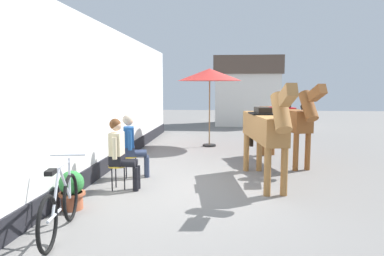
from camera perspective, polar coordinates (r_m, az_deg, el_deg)
ground_plane at (r=10.09m, az=3.28°, el=-4.76°), size 40.00×40.00×0.00m
pub_facade_wall at (r=8.90m, az=-13.73°, el=3.50°), size 0.34×14.00×3.40m
distant_cottage at (r=18.86m, az=8.75°, el=6.01°), size 3.40×2.60×3.50m
seated_visitor_near at (r=7.03m, az=-11.43°, el=-3.50°), size 0.61×0.49×1.39m
seated_visitor_far at (r=7.94m, az=-9.58°, el=-2.29°), size 0.61×0.48×1.39m
saddled_horse_near at (r=7.43m, az=11.61°, el=0.02°), size 0.76×2.98×2.06m
saddled_horse_far at (r=9.55m, az=14.79°, el=1.40°), size 1.19×2.89×2.06m
flower_planter_near at (r=6.21m, az=-18.67°, el=-9.27°), size 0.43×0.43×0.64m
leaning_bicycle at (r=5.23m, az=-20.31°, el=-11.64°), size 0.50×1.74×1.02m
cafe_parasol at (r=11.84m, az=2.85°, el=8.43°), size 2.10×2.10×2.58m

